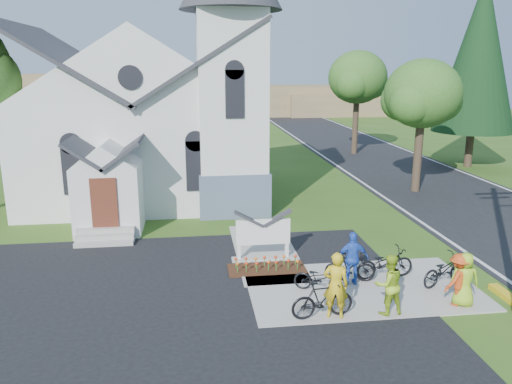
{
  "coord_description": "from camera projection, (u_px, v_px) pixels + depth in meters",
  "views": [
    {
      "loc": [
        -3.59,
        -13.12,
        6.67
      ],
      "look_at": [
        -1.21,
        5.0,
        2.03
      ],
      "focal_mm": 35.0,
      "sensor_mm": 36.0,
      "label": 1
    }
  ],
  "objects": [
    {
      "name": "ground",
      "position": [
        319.0,
        299.0,
        14.7
      ],
      "size": [
        120.0,
        120.0,
        0.0
      ],
      "primitive_type": "plane",
      "color": "#345819",
      "rests_on": "ground"
    },
    {
      "name": "parking_lot",
      "position": [
        54.0,
        353.0,
        11.89
      ],
      "size": [
        20.0,
        16.0,
        0.02
      ],
      "primitive_type": "cube",
      "color": "black",
      "rests_on": "ground"
    },
    {
      "name": "road",
      "position": [
        417.0,
        178.0,
        30.38
      ],
      "size": [
        8.0,
        90.0,
        0.02
      ],
      "primitive_type": "cube",
      "color": "black",
      "rests_on": "ground"
    },
    {
      "name": "sidewalk",
      "position": [
        362.0,
        288.0,
        15.37
      ],
      "size": [
        7.0,
        4.0,
        0.05
      ],
      "primitive_type": "cube",
      "color": "#A09A91",
      "rests_on": "ground"
    },
    {
      "name": "church",
      "position": [
        151.0,
        95.0,
        24.72
      ],
      "size": [
        12.35,
        12.0,
        13.0
      ],
      "color": "silver",
      "rests_on": "ground"
    },
    {
      "name": "church_sign",
      "position": [
        263.0,
        232.0,
        17.37
      ],
      "size": [
        2.2,
        0.4,
        1.7
      ],
      "color": "#A09A91",
      "rests_on": "ground"
    },
    {
      "name": "flower_bed",
      "position": [
        267.0,
        269.0,
        16.75
      ],
      "size": [
        2.6,
        1.1,
        0.07
      ],
      "primitive_type": "cube",
      "color": "#351A0E",
      "rests_on": "ground"
    },
    {
      "name": "tree_road_near",
      "position": [
        423.0,
        94.0,
        26.02
      ],
      "size": [
        4.0,
        4.0,
        7.05
      ],
      "color": "#39261F",
      "rests_on": "ground"
    },
    {
      "name": "tree_road_mid",
      "position": [
        358.0,
        78.0,
        37.48
      ],
      "size": [
        4.4,
        4.4,
        7.8
      ],
      "color": "#39261F",
      "rests_on": "ground"
    },
    {
      "name": "conifer",
      "position": [
        479.0,
        54.0,
        32.07
      ],
      "size": [
        5.2,
        5.2,
        12.4
      ],
      "color": "#39261F",
      "rests_on": "ground"
    },
    {
      "name": "distant_hills",
      "position": [
        240.0,
        99.0,
        68.72
      ],
      "size": [
        61.0,
        10.0,
        5.6
      ],
      "color": "olive",
      "rests_on": "ground"
    },
    {
      "name": "cyclist_0",
      "position": [
        336.0,
        285.0,
        13.32
      ],
      "size": [
        0.78,
        0.63,
        1.86
      ],
      "primitive_type": "imported",
      "rotation": [
        0.0,
        0.0,
        2.83
      ],
      "color": "gold",
      "rests_on": "sidewalk"
    },
    {
      "name": "bike_0",
      "position": [
        320.0,
        278.0,
        14.98
      ],
      "size": [
        1.7,
        1.17,
        0.85
      ],
      "primitive_type": "imported",
      "rotation": [
        0.0,
        0.0,
        1.15
      ],
      "color": "black",
      "rests_on": "sidewalk"
    },
    {
      "name": "cyclist_1",
      "position": [
        389.0,
        284.0,
        13.53
      ],
      "size": [
        0.92,
        0.76,
        1.71
      ],
      "primitive_type": "imported",
      "rotation": [
        0.0,
        0.0,
        3.28
      ],
      "color": "#9BC124",
      "rests_on": "sidewalk"
    },
    {
      "name": "bike_1",
      "position": [
        322.0,
        300.0,
        13.38
      ],
      "size": [
        1.8,
        0.69,
        1.05
      ],
      "primitive_type": "imported",
      "rotation": [
        0.0,
        0.0,
        1.68
      ],
      "color": "black",
      "rests_on": "sidewalk"
    },
    {
      "name": "cyclist_2",
      "position": [
        353.0,
        258.0,
        15.38
      ],
      "size": [
        1.02,
        0.48,
        1.7
      ],
      "primitive_type": "imported",
      "rotation": [
        0.0,
        0.0,
        3.08
      ],
      "color": "blue",
      "rests_on": "sidewalk"
    },
    {
      "name": "bike_2",
      "position": [
        385.0,
        263.0,
        15.91
      ],
      "size": [
        1.98,
        0.87,
        1.01
      ],
      "primitive_type": "imported",
      "rotation": [
        0.0,
        0.0,
        1.68
      ],
      "color": "black",
      "rests_on": "sidewalk"
    },
    {
      "name": "cyclist_3",
      "position": [
        458.0,
        279.0,
        14.06
      ],
      "size": [
        1.14,
        0.94,
        1.54
      ],
      "primitive_type": "imported",
      "rotation": [
        0.0,
        0.0,
        3.58
      ],
      "color": "#CC4516",
      "rests_on": "sidewalk"
    },
    {
      "name": "bike_3",
      "position": [
        350.0,
        267.0,
        15.68
      ],
      "size": [
        1.64,
        0.78,
        0.95
      ],
      "primitive_type": "imported",
      "rotation": [
        0.0,
        0.0,
        1.35
      ],
      "color": "black",
      "rests_on": "sidewalk"
    },
    {
      "name": "cyclist_4",
      "position": [
        465.0,
        279.0,
        14.01
      ],
      "size": [
        0.91,
        0.76,
        1.58
      ],
      "primitive_type": "imported",
      "rotation": [
        0.0,
        0.0,
        2.74
      ],
      "color": "#96C625",
      "rests_on": "sidewalk"
    },
    {
      "name": "bike_4",
      "position": [
        444.0,
        270.0,
        15.45
      ],
      "size": [
        1.92,
        1.31,
        0.96
      ],
      "primitive_type": "imported",
      "rotation": [
        0.0,
        0.0,
        1.98
      ],
      "color": "black",
      "rests_on": "sidewalk"
    }
  ]
}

